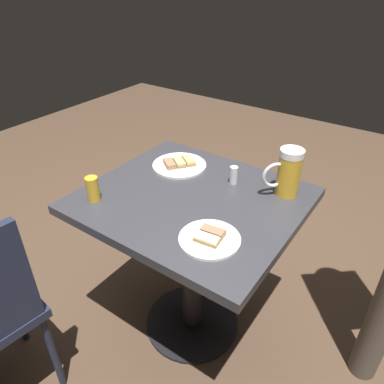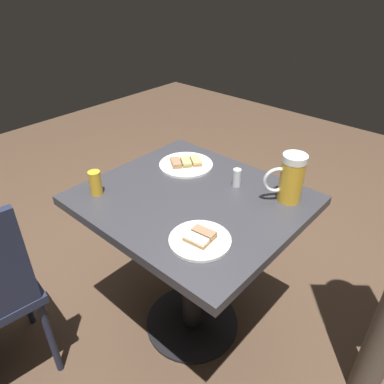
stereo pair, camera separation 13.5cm
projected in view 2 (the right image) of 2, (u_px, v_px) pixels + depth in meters
The scene contains 7 objects.
ground_plane at pixel (192, 322), 1.76m from camera, with size 6.00×6.00×0.00m, color #4C3828.
cafe_table at pixel (192, 230), 1.45m from camera, with size 0.79×0.70×0.73m.
plate_near at pixel (186, 164), 1.57m from camera, with size 0.23×0.23×0.03m.
plate_far at pixel (200, 239), 1.14m from camera, with size 0.20×0.20×0.03m.
beer_mug at pixel (290, 178), 1.30m from camera, with size 0.12×0.13×0.18m.
beer_glass_small at pixel (95, 183), 1.36m from camera, with size 0.05×0.05×0.10m, color gold.
salt_shaker at pixel (237, 178), 1.41m from camera, with size 0.03×0.03×0.07m, color silver.
Camera 2 is at (-0.76, 0.85, 1.48)m, focal length 33.80 mm.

